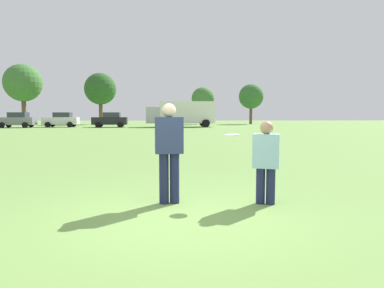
# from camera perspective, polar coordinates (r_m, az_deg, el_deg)

# --- Properties ---
(ground_plane) EXTENTS (168.12, 168.12, 0.00)m
(ground_plane) POSITION_cam_1_polar(r_m,az_deg,el_deg) (5.56, -2.48, -11.63)
(ground_plane) COLOR #6B9347
(player_thrower) EXTENTS (0.51, 0.33, 1.77)m
(player_thrower) POSITION_cam_1_polar(r_m,az_deg,el_deg) (6.13, -3.77, -0.56)
(player_thrower) COLOR #1E234C
(player_thrower) RESTS_ON ground
(player_defender) EXTENTS (0.51, 0.39, 1.46)m
(player_defender) POSITION_cam_1_polar(r_m,az_deg,el_deg) (6.23, 12.02, -2.31)
(player_defender) COLOR #1E234C
(player_defender) RESTS_ON ground
(frisbee) EXTENTS (0.27, 0.27, 0.04)m
(frisbee) POSITION_cam_1_polar(r_m,az_deg,el_deg) (6.36, 6.58, 1.46)
(frisbee) COLOR white
(traffic_cone) EXTENTS (0.32, 0.32, 0.48)m
(traffic_cone) POSITION_cam_1_polar(r_m,az_deg,el_deg) (14.29, 13.47, -0.68)
(traffic_cone) COLOR #D8590C
(traffic_cone) RESTS_ON ground
(parked_car_near_left) EXTENTS (4.31, 2.43, 1.82)m
(parked_car_near_left) POSITION_cam_1_polar(r_m,az_deg,el_deg) (46.46, -26.72, 3.55)
(parked_car_near_left) COLOR slate
(parked_car_near_left) RESTS_ON ground
(parked_car_mid_left) EXTENTS (4.31, 2.43, 1.82)m
(parked_car_mid_left) POSITION_cam_1_polar(r_m,az_deg,el_deg) (46.34, -20.60, 3.75)
(parked_car_mid_left) COLOR silver
(parked_car_mid_left) RESTS_ON ground
(parked_car_center) EXTENTS (4.31, 2.43, 1.82)m
(parked_car_center) POSITION_cam_1_polar(r_m,az_deg,el_deg) (43.94, -13.21, 3.89)
(parked_car_center) COLOR black
(parked_car_center) RESTS_ON ground
(box_truck) EXTENTS (8.64, 3.36, 3.18)m
(box_truck) POSITION_cam_1_polar(r_m,az_deg,el_deg) (43.79, -1.65, 5.10)
(box_truck) COLOR white
(box_truck) RESTS_ON ground
(tree_west_oak) EXTENTS (5.59, 5.59, 9.09)m
(tree_west_oak) POSITION_cam_1_polar(r_m,az_deg,el_deg) (58.79, -25.93, 8.95)
(tree_west_oak) COLOR brown
(tree_west_oak) RESTS_ON ground
(tree_west_maple) EXTENTS (5.00, 5.00, 8.13)m
(tree_west_maple) POSITION_cam_1_polar(r_m,az_deg,el_deg) (57.89, -14.77, 8.69)
(tree_west_maple) COLOR brown
(tree_west_maple) RESTS_ON ground
(tree_center_elm) EXTENTS (3.61, 3.61, 5.87)m
(tree_center_elm) POSITION_cam_1_polar(r_m,az_deg,el_deg) (55.58, 1.80, 7.41)
(tree_center_elm) COLOR brown
(tree_center_elm) RESTS_ON ground
(tree_east_birch) EXTENTS (3.97, 3.97, 6.45)m
(tree_east_birch) POSITION_cam_1_polar(r_m,az_deg,el_deg) (57.53, 9.64, 7.65)
(tree_east_birch) COLOR brown
(tree_east_birch) RESTS_ON ground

